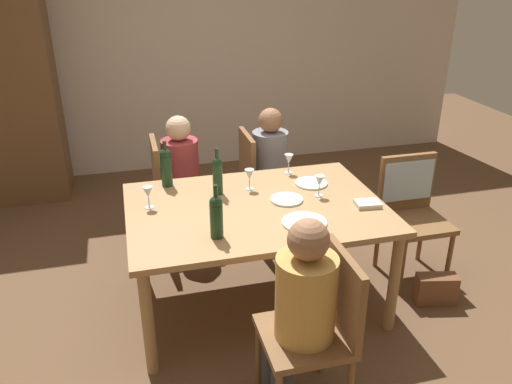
{
  "coord_description": "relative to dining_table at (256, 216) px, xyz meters",
  "views": [
    {
      "loc": [
        -0.77,
        -2.94,
        2.24
      ],
      "look_at": [
        0.0,
        0.0,
        0.85
      ],
      "focal_mm": 36.17,
      "sensor_mm": 36.0,
      "label": 1
    }
  ],
  "objects": [
    {
      "name": "person_man_bearded",
      "position": [
        0.4,
        0.97,
        -0.02
      ],
      "size": [
        0.35,
        0.3,
        1.12
      ],
      "rotation": [
        0.0,
        0.0,
        -1.57
      ],
      "color": "#33333D",
      "rests_on": "ground_plane"
    },
    {
      "name": "wine_bottle_short_olive",
      "position": [
        -0.32,
        -0.34,
        0.22
      ],
      "size": [
        0.08,
        0.08,
        0.33
      ],
      "color": "#19381E",
      "rests_on": "dining_table"
    },
    {
      "name": "dining_table",
      "position": [
        0.0,
        0.0,
        0.0
      ],
      "size": [
        1.68,
        1.18,
        0.75
      ],
      "color": "#A87F51",
      "rests_on": "ground_plane"
    },
    {
      "name": "person_woman_host",
      "position": [
        -0.03,
        -0.97,
        -0.02
      ],
      "size": [
        0.35,
        0.31,
        1.14
      ],
      "rotation": [
        0.0,
        0.0,
        1.57
      ],
      "color": "#33333D",
      "rests_on": "ground_plane"
    },
    {
      "name": "chair_far_right",
      "position": [
        0.29,
        0.97,
        -0.14
      ],
      "size": [
        0.44,
        0.44,
        0.92
      ],
      "rotation": [
        0.0,
        0.0,
        -1.57
      ],
      "color": "brown",
      "rests_on": "ground_plane"
    },
    {
      "name": "dinner_plate_host",
      "position": [
        0.22,
        0.03,
        0.08
      ],
      "size": [
        0.22,
        0.22,
        0.01
      ],
      "primitive_type": "cylinder",
      "color": "silver",
      "rests_on": "dining_table"
    },
    {
      "name": "wine_glass_centre",
      "position": [
        -0.68,
        0.15,
        0.18
      ],
      "size": [
        0.07,
        0.07,
        0.15
      ],
      "color": "silver",
      "rests_on": "dining_table"
    },
    {
      "name": "wine_glass_far",
      "position": [
        0.46,
        0.04,
        0.18
      ],
      "size": [
        0.07,
        0.07,
        0.15
      ],
      "color": "silver",
      "rests_on": "dining_table"
    },
    {
      "name": "wine_bottle_tall_green",
      "position": [
        -0.2,
        0.25,
        0.22
      ],
      "size": [
        0.07,
        0.07,
        0.33
      ],
      "color": "#19381E",
      "rests_on": "dining_table"
    },
    {
      "name": "wine_glass_near_right",
      "position": [
        0.38,
        0.48,
        0.18
      ],
      "size": [
        0.07,
        0.07,
        0.15
      ],
      "color": "silver",
      "rests_on": "dining_table"
    },
    {
      "name": "folded_napkin",
      "position": [
        0.71,
        -0.19,
        0.09
      ],
      "size": [
        0.17,
        0.13,
        0.03
      ],
      "primitive_type": "cube",
      "rotation": [
        0.0,
        0.0,
        -0.1
      ],
      "color": "beige",
      "rests_on": "dining_table"
    },
    {
      "name": "ground_plane",
      "position": [
        0.0,
        0.0,
        -0.67
      ],
      "size": [
        10.0,
        10.0,
        0.0
      ],
      "primitive_type": "plane",
      "color": "brown"
    },
    {
      "name": "chair_far_left",
      "position": [
        -0.46,
        0.97,
        -0.14
      ],
      "size": [
        0.44,
        0.44,
        0.92
      ],
      "rotation": [
        0.0,
        0.0,
        -1.57
      ],
      "color": "brown",
      "rests_on": "ground_plane"
    },
    {
      "name": "person_man_guest",
      "position": [
        -0.35,
        0.97,
        -0.03
      ],
      "size": [
        0.34,
        0.3,
        1.11
      ],
      "rotation": [
        0.0,
        0.0,
        -1.57
      ],
      "color": "#33333D",
      "rests_on": "ground_plane"
    },
    {
      "name": "chair_right_end",
      "position": [
        1.22,
        0.12,
        -0.08
      ],
      "size": [
        0.44,
        0.46,
        0.92
      ],
      "rotation": [
        0.0,
        0.0,
        3.14
      ],
      "color": "brown",
      "rests_on": "ground_plane"
    },
    {
      "name": "rear_room_partition",
      "position": [
        0.0,
        2.79,
        0.68
      ],
      "size": [
        6.4,
        0.12,
        2.7
      ],
      "primitive_type": "cube",
      "color": "beige",
      "rests_on": "ground_plane"
    },
    {
      "name": "wine_bottle_dark_red",
      "position": [
        -0.53,
        0.48,
        0.23
      ],
      "size": [
        0.08,
        0.08,
        0.33
      ],
      "color": "#19381E",
      "rests_on": "dining_table"
    },
    {
      "name": "handbag",
      "position": [
        1.22,
        -0.35,
        -0.56
      ],
      "size": [
        0.3,
        0.18,
        0.22
      ],
      "primitive_type": "cube",
      "rotation": [
        0.0,
        0.0,
        2.92
      ],
      "color": "brown",
      "rests_on": "ground_plane"
    },
    {
      "name": "dinner_plate_guest_right",
      "position": [
        0.48,
        0.24,
        0.08
      ],
      "size": [
        0.23,
        0.23,
        0.01
      ],
      "primitive_type": "cylinder",
      "color": "white",
      "rests_on": "dining_table"
    },
    {
      "name": "wine_glass_near_left",
      "position": [
        0.02,
        0.27,
        0.18
      ],
      "size": [
        0.07,
        0.07,
        0.15
      ],
      "color": "silver",
      "rests_on": "dining_table"
    },
    {
      "name": "chair_near",
      "position": [
        0.09,
        -0.97,
        -0.14
      ],
      "size": [
        0.44,
        0.44,
        0.92
      ],
      "rotation": [
        0.0,
        0.0,
        1.57
      ],
      "color": "brown",
      "rests_on": "ground_plane"
    },
    {
      "name": "dinner_plate_guest_left",
      "position": [
        0.23,
        -0.31,
        0.08
      ],
      "size": [
        0.28,
        0.28,
        0.01
      ],
      "primitive_type": "cylinder",
      "color": "white",
      "rests_on": "dining_table"
    }
  ]
}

